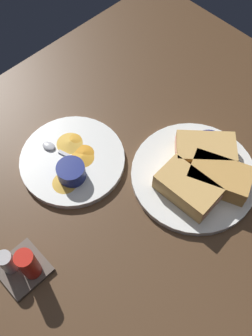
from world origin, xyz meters
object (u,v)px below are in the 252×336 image
object	(u,v)px
plate_sandwich_main	(194,175)
ramekin_dark_sauce	(209,148)
sandwich_half_near	(187,188)
sandwich_half_far	(219,177)
spoon_by_dark_ramekin	(204,174)
condiment_caddy	(22,265)
ramekin_light_gravy	(71,172)
sandwich_half_extra	(204,150)
plate_chips_companion	(73,160)
spoon_by_gravy_ramekin	(53,148)

from	to	relation	value
plate_sandwich_main	ramekin_dark_sauce	world-z (taller)	ramekin_dark_sauce
sandwich_half_near	sandwich_half_far	world-z (taller)	same
plate_sandwich_main	sandwich_half_near	xyz separation A→B (cm)	(-1.94, 4.99, 3.20)
spoon_by_dark_ramekin	condiment_caddy	bearing A→B (deg)	75.16
plate_sandwich_main	ramekin_light_gravy	bearing A→B (deg)	47.10
plate_sandwich_main	condiment_caddy	world-z (taller)	condiment_caddy
sandwich_half_extra	condiment_caddy	distance (cm)	45.54
plate_sandwich_main	plate_chips_companion	distance (cm)	27.84
ramekin_light_gravy	condiment_caddy	distance (cm)	22.08
plate_sandwich_main	spoon_by_gravy_ramekin	xyz separation A→B (cm)	(26.95, 18.39, 1.16)
ramekin_dark_sauce	plate_chips_companion	size ratio (longest dim) A/B	0.30
sandwich_half_near	spoon_by_dark_ramekin	distance (cm)	6.68
spoon_by_dark_ramekin	spoon_by_gravy_ramekin	size ratio (longest dim) A/B	0.93
sandwich_half_far	spoon_by_gravy_ramekin	distance (cm)	37.92
sandwich_half_far	sandwich_half_extra	size ratio (longest dim) A/B	1.02
sandwich_half_near	ramekin_light_gravy	size ratio (longest dim) A/B	2.19
plate_chips_companion	spoon_by_gravy_ramekin	size ratio (longest dim) A/B	2.45
sandwich_half_far	condiment_caddy	bearing A→B (deg)	71.23
spoon_by_gravy_ramekin	plate_chips_companion	bearing A→B (deg)	-162.87
sandwich_half_near	plate_chips_companion	world-z (taller)	sandwich_half_near
sandwich_half_near	ramekin_light_gravy	xyz separation A→B (cm)	(20.45, 14.93, -0.39)
sandwich_half_near	spoon_by_gravy_ramekin	size ratio (longest dim) A/B	1.38
spoon_by_gravy_ramekin	condiment_caddy	distance (cm)	27.94
spoon_by_dark_ramekin	condiment_caddy	world-z (taller)	condiment_caddy
spoon_by_dark_ramekin	plate_chips_companion	bearing A→B (deg)	37.49
spoon_by_gravy_ramekin	spoon_by_dark_ramekin	bearing A→B (deg)	-145.41
plate_sandwich_main	sandwich_half_far	bearing A→B (deg)	-158.70
sandwich_half_extra	condiment_caddy	xyz separation A→B (cm)	(7.31, 44.95, -0.59)
sandwich_half_extra	sandwich_half_far	bearing A→B (deg)	156.30
sandwich_half_far	ramekin_dark_sauce	xyz separation A→B (cm)	(6.34, -4.25, -0.13)
plate_sandwich_main	sandwich_half_extra	distance (cm)	6.24
sandwich_half_near	plate_chips_companion	size ratio (longest dim) A/B	0.57
sandwich_half_near	ramekin_light_gravy	world-z (taller)	sandwich_half_near
plate_sandwich_main	sandwich_half_extra	size ratio (longest dim) A/B	1.92
sandwich_half_extra	spoon_by_dark_ramekin	size ratio (longest dim) A/B	1.61
ramekin_dark_sauce	spoon_by_gravy_ramekin	xyz separation A→B (cm)	(25.60, 24.58, -1.91)
sandwich_half_extra	ramekin_dark_sauce	bearing A→B (deg)	-116.22
sandwich_half_far	plate_sandwich_main	bearing A→B (deg)	21.30
sandwich_half_far	ramekin_light_gravy	xyz separation A→B (cm)	(23.49, 21.86, -0.39)
sandwich_half_near	spoon_by_gravy_ramekin	world-z (taller)	sandwich_half_near
ramekin_dark_sauce	plate_chips_companion	xyz separation A→B (cm)	(20.77, 23.09, -3.07)
condiment_caddy	sandwich_half_extra	bearing A→B (deg)	-99.24
ramekin_light_gravy	spoon_by_gravy_ramekin	xyz separation A→B (cm)	(8.45, -1.52, -1.65)
sandwich_half_near	ramekin_light_gravy	bearing A→B (deg)	36.13
plate_sandwich_main	spoon_by_dark_ramekin	distance (cm)	2.47
spoon_by_dark_ramekin	spoon_by_gravy_ramekin	xyz separation A→B (cm)	(28.65, 19.76, 0.00)
plate_chips_companion	spoon_by_gravy_ramekin	bearing A→B (deg)	17.13
ramekin_light_gravy	spoon_by_gravy_ramekin	size ratio (longest dim) A/B	0.63
ramekin_dark_sauce	sandwich_half_extra	bearing A→B (deg)	63.78
sandwich_half_extra	ramekin_light_gravy	world-z (taller)	sandwich_half_extra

